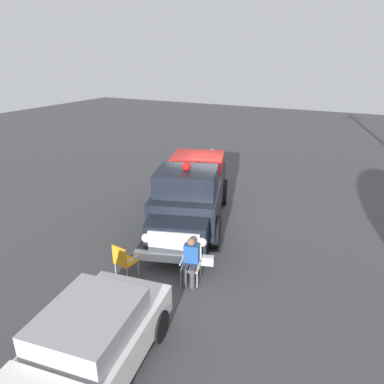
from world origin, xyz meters
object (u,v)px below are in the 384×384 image
object	(u,v)px
lawn_chair_by_car	(123,259)
spectator_seated	(191,259)
classic_hot_rod	(81,355)
vintage_fire_truck	(191,193)
spectator_standing	(212,164)
lawn_chair_near_truck	(192,260)

from	to	relation	value
lawn_chair_by_car	spectator_seated	world-z (taller)	spectator_seated
classic_hot_rod	spectator_seated	size ratio (longest dim) A/B	3.55
vintage_fire_truck	lawn_chair_by_car	world-z (taller)	vintage_fire_truck
lawn_chair_by_car	spectator_standing	distance (m)	8.15
lawn_chair_near_truck	classic_hot_rod	bearing A→B (deg)	175.82
vintage_fire_truck	spectator_seated	distance (m)	3.57
spectator_seated	spectator_standing	size ratio (longest dim) A/B	0.77
classic_hot_rod	spectator_standing	xyz separation A→B (m)	(11.15, 2.32, 0.22)
lawn_chair_near_truck	spectator_seated	distance (m)	0.17
lawn_chair_near_truck	lawn_chair_by_car	xyz separation A→B (m)	(-0.79, 1.68, 0.00)
classic_hot_rod	spectator_seated	bearing A→B (deg)	-4.83
spectator_seated	lawn_chair_by_car	bearing A→B (deg)	111.02
lawn_chair_near_truck	spectator_standing	distance (m)	7.76
spectator_standing	lawn_chair_near_truck	bearing A→B (deg)	-160.39
lawn_chair_by_car	lawn_chair_near_truck	bearing A→B (deg)	-64.94
vintage_fire_truck	classic_hot_rod	size ratio (longest dim) A/B	1.38
classic_hot_rod	lawn_chair_by_car	world-z (taller)	classic_hot_rod
vintage_fire_truck	lawn_chair_by_car	xyz separation A→B (m)	(-3.82, 0.14, -0.61)
classic_hot_rod	lawn_chair_near_truck	size ratio (longest dim) A/B	4.49
lawn_chair_near_truck	spectator_seated	size ratio (longest dim) A/B	0.79
lawn_chair_near_truck	spectator_standing	size ratio (longest dim) A/B	0.61
lawn_chair_by_car	spectator_standing	size ratio (longest dim) A/B	0.61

